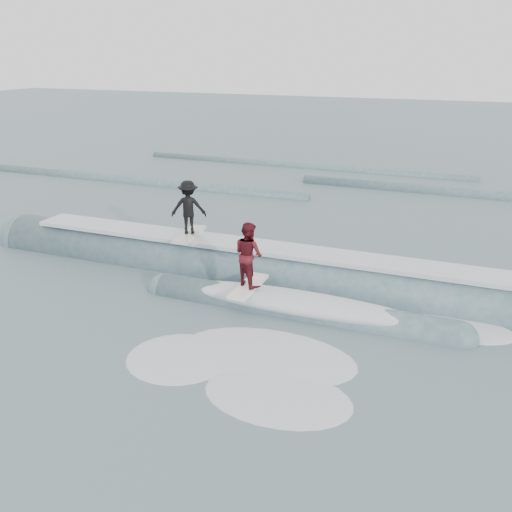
% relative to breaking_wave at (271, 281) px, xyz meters
% --- Properties ---
extents(ground, '(160.00, 160.00, 0.00)m').
position_rel_breaking_wave_xyz_m(ground, '(-0.28, -3.04, -0.04)').
color(ground, '#425C60').
rests_on(ground, ground).
extents(breaking_wave, '(22.77, 3.83, 2.09)m').
position_rel_breaking_wave_xyz_m(breaking_wave, '(0.00, 0.00, 0.00)').
color(breaking_wave, '#3A5A63').
rests_on(breaking_wave, ground).
extents(surfer_black, '(1.38, 2.05, 1.96)m').
position_rel_breaking_wave_xyz_m(surfer_black, '(-3.20, 0.35, 2.04)').
color(surfer_black, silver).
rests_on(surfer_black, ground).
extents(surfer_red, '(1.18, 2.01, 2.04)m').
position_rel_breaking_wave_xyz_m(surfer_red, '(-0.03, -1.85, 1.47)').
color(surfer_red, white).
rests_on(surfer_red, ground).
extents(whitewater, '(9.27, 6.88, 0.10)m').
position_rel_breaking_wave_xyz_m(whitewater, '(2.08, -4.48, -0.04)').
color(whitewater, white).
rests_on(whitewater, ground).
extents(far_swells, '(42.52, 8.65, 0.80)m').
position_rel_breaking_wave_xyz_m(far_swells, '(-2.39, 14.61, -0.04)').
color(far_swells, '#3A5A63').
rests_on(far_swells, ground).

